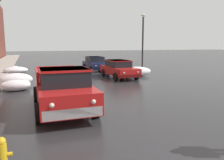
{
  "coord_description": "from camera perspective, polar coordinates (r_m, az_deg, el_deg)",
  "views": [
    {
      "loc": [
        -3.86,
        -2.64,
        2.62
      ],
      "look_at": [
        -0.27,
        6.72,
        1.05
      ],
      "focal_mm": 35.9,
      "sensor_mm": 36.0,
      "label": 1
    }
  ],
  "objects": [
    {
      "name": "snow_bank_near_corner_left",
      "position": [
        22.35,
        -23.34,
        2.32
      ],
      "size": [
        2.12,
        1.48,
        0.74
      ],
      "color": "white",
      "rests_on": "ground"
    },
    {
      "name": "street_lamp_post",
      "position": [
        20.08,
        7.84,
        9.83
      ],
      "size": [
        0.44,
        0.24,
        5.25
      ],
      "color": "#28282D",
      "rests_on": "ground"
    },
    {
      "name": "snow_bank_along_left_kerb",
      "position": [
        18.76,
        5.91,
        2.09
      ],
      "size": [
        2.9,
        1.08,
        0.83
      ],
      "color": "white",
      "rests_on": "ground"
    },
    {
      "name": "sedan_red_parked_kerbside_close",
      "position": [
        18.01,
        1.73,
        2.96
      ],
      "size": [
        1.95,
        4.45,
        1.42
      ],
      "color": "red",
      "rests_on": "ground"
    },
    {
      "name": "fire_hydrant",
      "position": [
        5.52,
        -26.3,
        -16.32
      ],
      "size": [
        0.42,
        0.22,
        0.71
      ],
      "color": "gold",
      "rests_on": "ground"
    },
    {
      "name": "pickup_truck_red_approaching_near_lane",
      "position": [
        9.3,
        -12.51,
        -2.09
      ],
      "size": [
        2.29,
        5.23,
        1.76
      ],
      "color": "red",
      "rests_on": "ground"
    },
    {
      "name": "snow_bank_mid_block_left",
      "position": [
        14.07,
        -22.98,
        -1.27
      ],
      "size": [
        1.66,
        0.94,
        0.64
      ],
      "color": "white",
      "rests_on": "ground"
    },
    {
      "name": "snow_bank_along_right_kerb",
      "position": [
        15.62,
        -22.97,
        0.07
      ],
      "size": [
        2.08,
        1.11,
        0.85
      ],
      "color": "white",
      "rests_on": "ground"
    },
    {
      "name": "sedan_darkblue_parked_kerbside_mid",
      "position": [
        23.27,
        -4.32,
        4.28
      ],
      "size": [
        1.96,
        4.13,
        1.42
      ],
      "color": "navy",
      "rests_on": "ground"
    }
  ]
}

